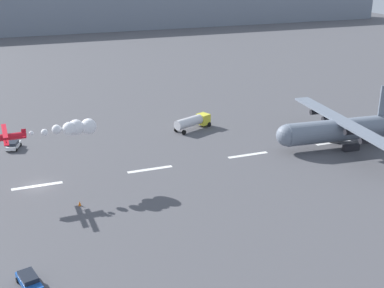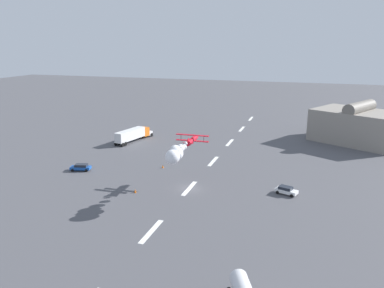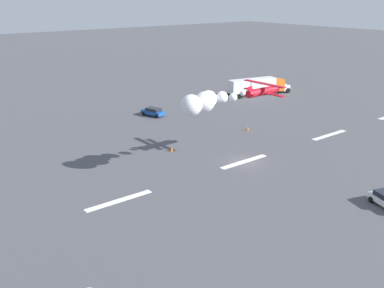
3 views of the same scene
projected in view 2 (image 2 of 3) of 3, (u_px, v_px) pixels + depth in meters
name	position (u px, v px, depth m)	size (l,w,h in m)	color
ground_plane	(189.00, 188.00, 76.75)	(440.00, 440.00, 0.00)	#4C4C51
runway_stripe_0	(251.00, 119.00, 146.40)	(8.00, 0.90, 0.01)	white
runway_stripe_1	(242.00, 129.00, 128.99)	(8.00, 0.90, 0.01)	white
runway_stripe_2	(230.00, 143.00, 111.58)	(8.00, 0.90, 0.01)	white
runway_stripe_3	(213.00, 161.00, 94.17)	(8.00, 0.90, 0.01)	white
runway_stripe_4	(189.00, 188.00, 76.75)	(8.00, 0.90, 0.01)	white
runway_stripe_5	(151.00, 231.00, 59.34)	(8.00, 0.90, 0.01)	white
stunt_biplane_red	(178.00, 151.00, 69.50)	(17.23, 6.87, 2.63)	red
semi_truck_orange	(133.00, 134.00, 112.60)	(15.26, 5.86, 3.70)	silver
followme_car_yellow	(81.00, 167.00, 87.19)	(2.90, 4.82, 1.52)	#194CA5
airport_staff_sedan	(286.00, 190.00, 73.64)	(3.05, 4.49, 1.52)	white
hangar_building	(358.00, 126.00, 110.74)	(24.84, 28.07, 11.95)	gray
traffic_cone_near	(163.00, 166.00, 89.15)	(0.44, 0.44, 0.75)	orange
traffic_cone_far	(135.00, 191.00, 74.44)	(0.44, 0.44, 0.75)	orange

